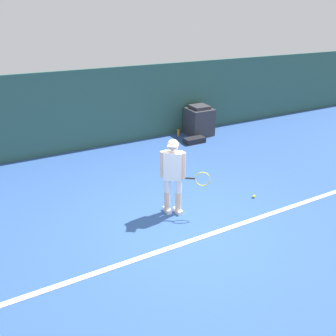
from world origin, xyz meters
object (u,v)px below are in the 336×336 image
tennis_player (173,174)px  equipment_bag (195,140)px  water_bottle (178,133)px  tennis_ball (254,196)px  covered_chair (199,121)px

tennis_player → equipment_bag: 4.06m
equipment_bag → water_bottle: bearing=100.7°
tennis_ball → equipment_bag: bearing=79.9°
tennis_ball → water_bottle: 4.26m
tennis_player → water_bottle: tennis_player is taller
equipment_bag → water_bottle: (-0.15, 0.77, 0.03)m
tennis_ball → equipment_bag: 3.51m
covered_chair → tennis_ball: bearing=-105.7°
tennis_player → covered_chair: (2.98, 3.75, -0.40)m
equipment_bag → covered_chair: bearing=48.7°
equipment_bag → tennis_ball: bearing=-100.1°
covered_chair → water_bottle: size_ratio=3.95×
tennis_ball → covered_chair: 4.24m
tennis_player → covered_chair: 4.81m
tennis_player → tennis_ball: 2.04m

